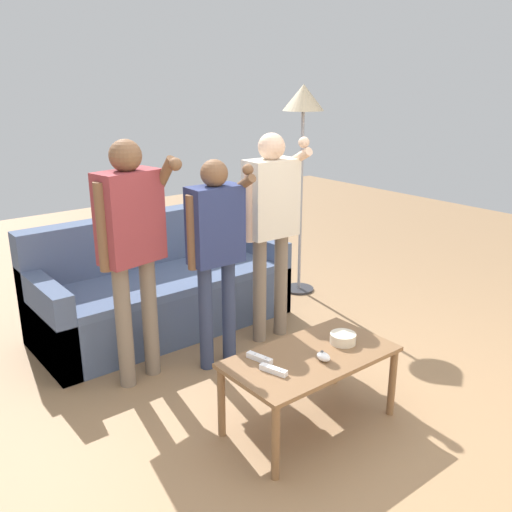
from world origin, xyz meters
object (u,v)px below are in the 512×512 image
(snack_bowl, at_px, (343,338))
(game_remote_nunchuk, at_px, (323,357))
(floor_lamp, at_px, (303,113))
(player_left, at_px, (131,236))
(game_remote_wand_near, at_px, (273,370))
(game_remote_wand_far, at_px, (259,358))
(couch, at_px, (160,290))
(player_center, at_px, (216,240))
(coffee_table, at_px, (310,364))
(player_right, at_px, (271,214))

(snack_bowl, bearing_deg, game_remote_nunchuk, -161.75)
(floor_lamp, bearing_deg, player_left, -164.51)
(game_remote_wand_near, relative_size, game_remote_wand_far, 0.99)
(couch, relative_size, game_remote_wand_near, 12.19)
(floor_lamp, xyz_separation_m, game_remote_wand_near, (-1.70, -1.63, -1.17))
(snack_bowl, distance_m, player_center, 1.05)
(game_remote_nunchuk, relative_size, floor_lamp, 0.05)
(coffee_table, height_order, player_left, player_left)
(coffee_table, distance_m, game_remote_wand_near, 0.30)
(couch, height_order, game_remote_nunchuk, couch)
(snack_bowl, bearing_deg, floor_lamp, 54.25)
(coffee_table, height_order, player_center, player_center)
(coffee_table, xyz_separation_m, floor_lamp, (1.42, 1.61, 1.25))
(player_left, distance_m, player_right, 1.09)
(player_center, bearing_deg, coffee_table, -90.33)
(coffee_table, relative_size, game_remote_wand_near, 5.98)
(couch, height_order, game_remote_wand_near, couch)
(game_remote_nunchuk, xyz_separation_m, game_remote_wand_near, (-0.30, 0.07, -0.01))
(coffee_table, xyz_separation_m, game_remote_nunchuk, (0.01, -0.09, 0.08))
(game_remote_nunchuk, bearing_deg, game_remote_wand_near, 166.31)
(coffee_table, bearing_deg, player_right, 61.02)
(player_right, bearing_deg, player_center, -169.82)
(snack_bowl, distance_m, floor_lamp, 2.31)
(snack_bowl, height_order, game_remote_nunchuk, snack_bowl)
(player_center, xyz_separation_m, game_remote_wand_far, (-0.27, -0.79, -0.44))
(game_remote_wand_near, bearing_deg, floor_lamp, 43.67)
(player_right, bearing_deg, couch, 128.08)
(snack_bowl, xyz_separation_m, player_right, (0.32, 1.03, 0.50))
(couch, bearing_deg, snack_bowl, -82.20)
(player_center, bearing_deg, couch, 89.64)
(snack_bowl, relative_size, player_left, 0.10)
(player_right, bearing_deg, player_left, 177.16)
(player_center, relative_size, game_remote_wand_far, 8.74)
(floor_lamp, distance_m, player_right, 1.22)
(couch, height_order, game_remote_wand_far, couch)
(couch, relative_size, player_left, 1.25)
(game_remote_nunchuk, distance_m, game_remote_wand_far, 0.35)
(couch, bearing_deg, floor_lamp, -4.81)
(player_left, bearing_deg, floor_lamp, 15.49)
(game_remote_wand_near, bearing_deg, player_right, 50.53)
(player_left, relative_size, game_remote_wand_near, 9.74)
(player_center, bearing_deg, player_left, 163.60)
(couch, relative_size, game_remote_wand_far, 12.07)
(couch, distance_m, game_remote_wand_near, 1.78)
(player_right, bearing_deg, game_remote_wand_far, -132.98)
(coffee_table, bearing_deg, game_remote_wand_near, -176.49)
(couch, distance_m, game_remote_wand_far, 1.63)
(player_center, height_order, game_remote_wand_near, player_center)
(player_center, bearing_deg, snack_bowl, -75.34)
(coffee_table, bearing_deg, game_remote_wand_far, 154.06)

